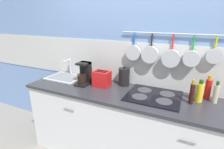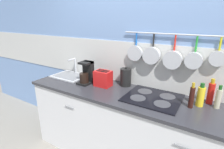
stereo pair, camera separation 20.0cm
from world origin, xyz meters
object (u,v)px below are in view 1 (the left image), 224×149
Objects in this scene: toaster at (102,79)px; bottle_sesame_oil at (216,93)px; kettle at (124,77)px; bottle_olive_oil at (200,92)px; bottle_hot_sauce at (208,89)px; coffee_maker at (84,75)px; bottle_vinegar at (192,93)px.

toaster is 1.25m from bottle_sesame_oil.
bottle_sesame_oil is (1.01, -0.06, -0.01)m from kettle.
bottle_olive_oil is at bearing 3.09° from toaster.
toaster is 1.19m from bottle_hot_sauce.
bottle_olive_oil is 0.90× the size of bottle_hot_sauce.
toaster is 0.93× the size of bottle_olive_oil.
coffee_maker is 1.16× the size of kettle.
coffee_maker is 1.24× the size of bottle_sesame_oil.
bottle_hot_sauce is at bearing 54.78° from bottle_olive_oil.
coffee_maker reaches higher than kettle.
bottle_vinegar is (1.03, -0.02, 0.01)m from toaster.
bottle_sesame_oil is (0.15, 0.04, -0.00)m from bottle_olive_oil.
bottle_sesame_oil is at bearing 4.68° from coffee_maker.
bottle_hot_sauce is at bearing 134.26° from bottle_sesame_oil.
bottle_sesame_oil is (0.22, 0.12, -0.01)m from bottle_vinegar.
bottle_hot_sauce is (0.08, 0.11, 0.01)m from bottle_olive_oil.
toaster is 0.28m from kettle.
kettle is at bearing 173.46° from bottle_olive_oil.
toaster is at bearing -176.91° from bottle_olive_oil.
bottle_vinegar is (1.27, -0.00, -0.01)m from coffee_maker.
bottle_hot_sauce is at bearing 7.71° from coffee_maker.
coffee_maker reaches higher than bottle_vinegar.
coffee_maker is at bearing -175.32° from bottle_sesame_oil.
bottle_olive_oil is (1.34, 0.08, -0.02)m from coffee_maker.
toaster is 0.86× the size of bottle_vinegar.
coffee_maker reaches higher than toaster.
bottle_hot_sauce reaches higher than bottle_vinegar.
coffee_maker reaches higher than bottle_olive_oil.
kettle reaches higher than toaster.
bottle_olive_oil reaches higher than bottle_sesame_oil.
bottle_olive_oil is 0.15m from bottle_sesame_oil.
bottle_olive_oil is (0.07, 0.08, -0.01)m from bottle_vinegar.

